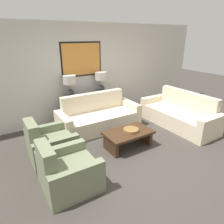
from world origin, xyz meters
name	(u,v)px	position (x,y,z in m)	size (l,w,h in m)	color
ground_plane	(135,156)	(0.00, 0.00, 0.00)	(20.00, 20.00, 0.00)	#3D3833
back_wall	(82,73)	(0.00, 2.52, 1.33)	(8.36, 0.12, 2.65)	beige
console_table	(87,107)	(0.00, 2.25, 0.37)	(1.43, 0.39, 0.74)	black
table_lamp_left	(70,83)	(-0.47, 2.25, 1.13)	(0.34, 0.34, 0.60)	#333338
table_lamp_right	(101,79)	(0.47, 2.25, 1.13)	(0.34, 0.34, 0.60)	#333338
couch_by_back_wall	(99,118)	(0.00, 1.56, 0.29)	(2.11, 0.87, 0.90)	beige
couch_by_side	(179,115)	(1.94, 0.57, 0.29)	(0.87, 2.11, 0.90)	beige
coffee_table	(128,136)	(0.09, 0.37, 0.27)	(1.03, 0.62, 0.37)	#3D2616
decorative_bowl	(131,130)	(0.15, 0.36, 0.40)	(0.33, 0.33, 0.06)	olive
armchair_near_back_wall	(50,145)	(-1.48, 0.87, 0.28)	(0.85, 0.86, 0.84)	#707A5B
armchair_near_camera	(67,172)	(-1.48, -0.12, 0.28)	(0.85, 0.86, 0.84)	#707A5B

